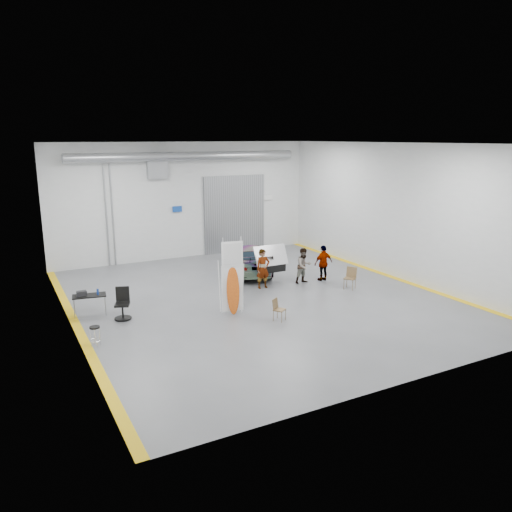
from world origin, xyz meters
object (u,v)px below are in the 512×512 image
person_a (263,269)px  folding_chair_near (279,314)px  person_c (323,263)px  surfboard_display (234,283)px  sedan_car (249,259)px  folding_chair_far (349,282)px  person_b (304,266)px  office_chair (122,306)px  shop_stool (95,337)px  work_table (87,295)px

person_a → folding_chair_near: 3.94m
person_c → surfboard_display: size_ratio=0.57×
sedan_car → surfboard_display: size_ratio=1.59×
folding_chair_far → person_b: bearing=-177.5°
office_chair → sedan_car: bearing=48.3°
surfboard_display → shop_stool: 5.09m
person_a → shop_stool: size_ratio=2.63×
folding_chair_far → work_table: size_ratio=0.74×
sedan_car → shop_stool: (-8.08, -5.48, -0.33)m
folding_chair_near → shop_stool: (-6.07, 0.72, 0.08)m
folding_chair_far → sedan_car: bearing=176.0°
shop_stool → sedan_car: bearing=34.2°
folding_chair_near → person_c: bearing=4.6°
folding_chair_near → work_table: (-5.77, 3.71, 0.49)m
sedan_car → person_c: 3.62m
surfboard_display → person_b: bearing=35.4°
folding_chair_near → office_chair: office_chair is taller
folding_chair_near → person_b: bearing=12.7°
sedan_car → shop_stool: sedan_car is taller
sedan_car → office_chair: size_ratio=4.05×
shop_stool → work_table: 3.04m
folding_chair_near → folding_chair_far: folding_chair_far is taller
person_a → person_c: (2.90, -0.27, -0.04)m
person_a → office_chair: 6.22m
sedan_car → folding_chair_near: size_ratio=5.80×
person_c → shop_stool: size_ratio=2.50×
person_c → folding_chair_near: 5.46m
work_table → person_c: bearing=-1.9°
person_b → surfboard_display: (-4.37, -2.09, 0.37)m
person_b → surfboard_display: surfboard_display is taller
surfboard_display → office_chair: size_ratio=2.54×
work_table → person_b: bearing=-1.6°
folding_chair_far → surfboard_display: bearing=-119.0°
sedan_car → surfboard_display: surfboard_display is taller
person_a → work_table: (-7.12, 0.06, -0.11)m
folding_chair_far → office_chair: bearing=-129.1°
sedan_car → person_a: size_ratio=2.68×
person_c → office_chair: (-9.04, -0.65, -0.31)m
person_a → surfboard_display: (-2.44, -2.28, 0.30)m
person_a → folding_chair_far: person_a is taller
surfboard_display → office_chair: 3.99m
person_c → shop_stool: 10.68m
person_b → folding_chair_near: 4.80m
person_a → person_c: 2.92m
person_b → office_chair: size_ratio=1.40×
office_chair → person_c: bearing=25.3°
folding_chair_far → person_a: bearing=-154.0°
surfboard_display → work_table: 5.25m
person_c → office_chair: bearing=3.2°
person_a → person_b: bearing=-5.0°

